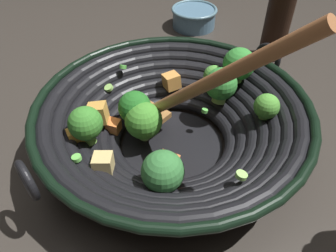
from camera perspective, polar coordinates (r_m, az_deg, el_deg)
name	(u,v)px	position (r m, az deg, el deg)	size (l,w,h in m)	color
ground_plane	(172,148)	(0.55, 0.71, -3.77)	(4.00, 4.00, 0.00)	#332D28
wok	(173,120)	(0.51, 0.79, 1.08)	(0.45, 0.42, 0.28)	black
soy_sauce_bottle	(277,24)	(0.79, 18.42, 16.48)	(0.06, 0.06, 0.19)	black
prep_bowl	(194,17)	(0.91, 4.53, 18.37)	(0.12, 0.12, 0.05)	slate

